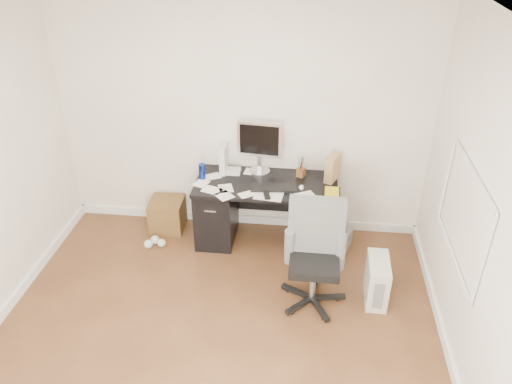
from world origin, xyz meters
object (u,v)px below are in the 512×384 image
at_px(pc_tower, 377,280).
at_px(office_chair, 315,258).
at_px(keyboard, 274,188).
at_px(lcd_monitor, 260,147).
at_px(desk, 266,211).
at_px(wicker_basket, 167,215).

bearing_deg(pc_tower, office_chair, -167.95).
bearing_deg(keyboard, pc_tower, -39.31).
bearing_deg(keyboard, lcd_monitor, 112.24).
bearing_deg(pc_tower, lcd_monitor, 141.09).
distance_m(keyboard, pc_tower, 1.38).
relative_size(desk, lcd_monitor, 2.50).
relative_size(keyboard, office_chair, 0.46).
bearing_deg(desk, lcd_monitor, 113.13).
xyz_separation_m(desk, wicker_basket, (-1.15, 0.11, -0.21)).
height_order(desk, lcd_monitor, lcd_monitor).
xyz_separation_m(desk, pc_tower, (1.14, -0.82, -0.18)).
bearing_deg(lcd_monitor, office_chair, -55.52).
bearing_deg(lcd_monitor, pc_tower, -34.28).
distance_m(lcd_monitor, office_chair, 1.42).
distance_m(keyboard, wicker_basket, 1.39).
height_order(desk, office_chair, office_chair).
xyz_separation_m(keyboard, office_chair, (0.45, -0.81, -0.24)).
relative_size(lcd_monitor, office_chair, 0.58).
distance_m(lcd_monitor, keyboard, 0.49).
xyz_separation_m(lcd_monitor, office_chair, (0.63, -1.16, -0.53)).
height_order(keyboard, pc_tower, keyboard).
bearing_deg(pc_tower, keyboard, 147.71).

